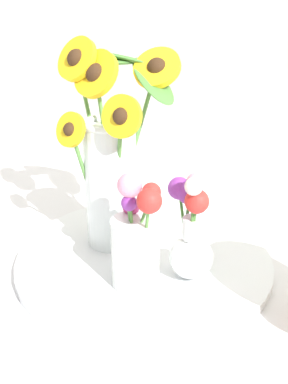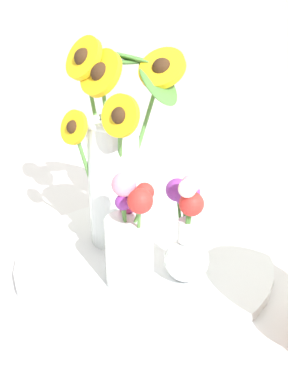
{
  "view_description": "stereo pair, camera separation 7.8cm",
  "coord_description": "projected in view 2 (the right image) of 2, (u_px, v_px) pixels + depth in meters",
  "views": [
    {
      "loc": [
        0.43,
        -0.5,
        0.47
      ],
      "look_at": [
        0.02,
        0.08,
        0.15
      ],
      "focal_mm": 42.0,
      "sensor_mm": 36.0,
      "label": 1
    },
    {
      "loc": [
        0.49,
        -0.45,
        0.47
      ],
      "look_at": [
        0.02,
        0.08,
        0.15
      ],
      "focal_mm": 42.0,
      "sensor_mm": 36.0,
      "label": 2
    }
  ],
  "objects": [
    {
      "name": "serving_tray",
      "position": [
        144.0,
        258.0,
        0.84
      ],
      "size": [
        0.47,
        0.47,
        0.02
      ],
      "color": "silver",
      "rests_on": "ground_plane"
    },
    {
      "name": "ground_plane",
      "position": [
        105.0,
        276.0,
        0.8
      ],
      "size": [
        6.0,
        6.0,
        0.0
      ],
      "primitive_type": "plane",
      "color": "silver"
    },
    {
      "name": "mason_jar_sunflowers",
      "position": [
        116.0,
        157.0,
        0.82
      ],
      "size": [
        0.23,
        0.21,
        0.38
      ],
      "color": "silver",
      "rests_on": "serving_tray"
    },
    {
      "name": "vase_small_center",
      "position": [
        130.0,
        241.0,
        0.72
      ],
      "size": [
        0.1,
        0.08,
        0.2
      ],
      "color": "white",
      "rests_on": "serving_tray"
    },
    {
      "name": "vase_bulb_right",
      "position": [
        187.0,
        236.0,
        0.74
      ],
      "size": [
        0.09,
        0.08,
        0.19
      ],
      "color": "white",
      "rests_on": "serving_tray"
    }
  ]
}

